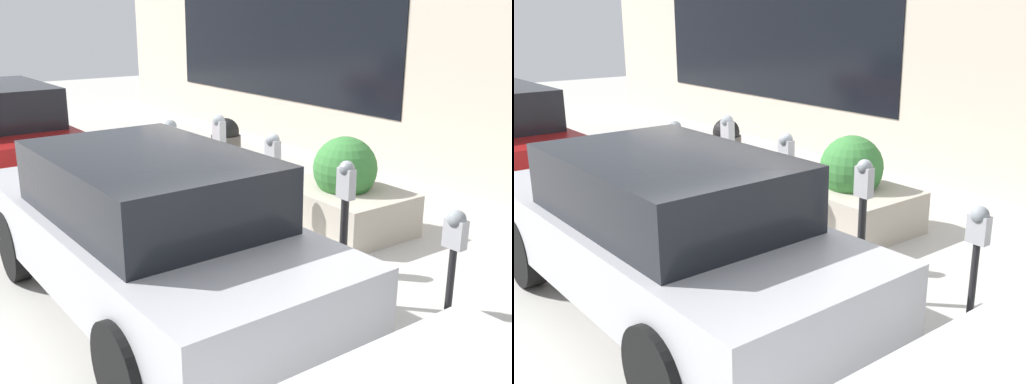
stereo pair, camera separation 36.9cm
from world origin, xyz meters
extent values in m
plane|color=beige|center=(0.00, 0.00, 0.00)|extent=(40.00, 40.00, 0.00)
cube|color=gray|center=(0.00, 0.08, 0.02)|extent=(24.50, 0.16, 0.04)
cube|color=beige|center=(0.00, -4.48, 1.90)|extent=(24.50, 0.15, 3.79)
cube|color=black|center=(5.51, -4.39, 2.09)|extent=(7.35, 0.02, 2.28)
cylinder|color=#232326|center=(-2.29, -0.34, 0.49)|extent=(0.06, 0.06, 0.98)
cube|color=#B7B7BC|center=(-2.29, -0.34, 1.09)|extent=(0.17, 0.09, 0.23)
sphere|color=gray|center=(-2.29, -0.34, 1.21)|extent=(0.15, 0.15, 0.15)
cylinder|color=#232326|center=(-1.08, -0.34, 0.53)|extent=(0.08, 0.08, 1.07)
cube|color=#B7B7BC|center=(-1.08, -0.34, 1.21)|extent=(0.17, 0.09, 0.29)
sphere|color=gray|center=(-1.08, -0.34, 1.35)|extent=(0.14, 0.14, 0.14)
cylinder|color=#232326|center=(-0.01, -0.30, 0.58)|extent=(0.06, 0.06, 1.15)
cube|color=#B7B7BC|center=(-0.01, -0.30, 1.29)|extent=(0.17, 0.09, 0.28)
sphere|color=gray|center=(-0.01, -0.30, 1.44)|extent=(0.15, 0.15, 0.15)
cylinder|color=#232326|center=(1.12, -0.35, 0.61)|extent=(0.08, 0.08, 1.21)
cube|color=#B7B7BC|center=(1.12, -0.35, 1.34)|extent=(0.17, 0.09, 0.26)
sphere|color=gray|center=(1.12, -0.35, 1.47)|extent=(0.14, 0.14, 0.14)
cylinder|color=#232326|center=(2.23, -0.27, 0.50)|extent=(0.06, 0.06, 1.00)
cube|color=#B7B7BC|center=(2.23, -0.27, 1.12)|extent=(0.20, 0.09, 0.25)
sphere|color=gray|center=(2.23, -0.27, 1.25)|extent=(0.17, 0.17, 0.17)
cube|color=#B2A899|center=(0.45, -1.80, 0.27)|extent=(1.61, 1.20, 0.54)
sphere|color=#387A38|center=(0.45, -1.80, 0.81)|extent=(0.82, 0.82, 0.82)
cube|color=#B7B7BC|center=(-0.08, 1.25, 0.69)|extent=(4.58, 1.84, 0.63)
cube|color=black|center=(-0.26, 1.25, 1.28)|extent=(2.40, 1.59, 0.56)
cylinder|color=black|center=(1.33, 0.45, 0.37)|extent=(0.75, 0.21, 0.75)
cylinder|color=black|center=(1.33, 2.05, 0.37)|extent=(0.75, 0.21, 0.75)
cylinder|color=black|center=(-1.49, 0.45, 0.37)|extent=(0.75, 0.21, 0.75)
cylinder|color=black|center=(-1.49, 2.05, 0.37)|extent=(0.75, 0.21, 0.75)
cylinder|color=black|center=(7.24, 0.37, 0.36)|extent=(0.71, 0.24, 0.71)
cylinder|color=black|center=(4.35, 0.37, 0.36)|extent=(0.71, 0.24, 0.71)
cylinder|color=#514C47|center=(3.19, -1.75, 0.40)|extent=(0.49, 0.49, 0.79)
sphere|color=black|center=(3.19, -1.75, 0.85)|extent=(0.44, 0.44, 0.44)
camera|label=1|loc=(-4.90, 3.38, 2.72)|focal=42.00mm
camera|label=2|loc=(-4.68, 3.67, 2.72)|focal=42.00mm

